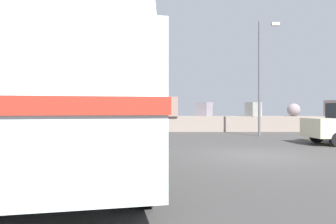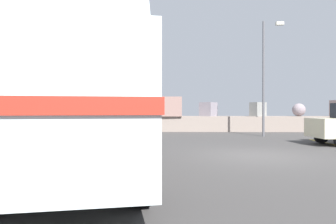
# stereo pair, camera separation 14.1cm
# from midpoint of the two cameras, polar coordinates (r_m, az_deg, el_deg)

# --- Properties ---
(ground) EXTENTS (32.00, 26.00, 0.02)m
(ground) POSITION_cam_midpoint_polar(r_m,az_deg,el_deg) (10.87, 15.93, -7.89)
(ground) COLOR #403E3D
(breakwater) EXTENTS (31.36, 2.18, 2.48)m
(breakwater) POSITION_cam_midpoint_polar(r_m,az_deg,el_deg) (22.33, 7.41, -1.75)
(breakwater) COLOR gray
(breakwater) RESTS_ON ground
(vintage_coach) EXTENTS (4.10, 8.89, 3.70)m
(vintage_coach) POSITION_cam_midpoint_polar(r_m,az_deg,el_deg) (7.57, -15.88, 3.97)
(vintage_coach) COLOR black
(vintage_coach) RESTS_ON ground
(lamp_post) EXTENTS (1.26, 0.32, 6.72)m
(lamp_post) POSITION_cam_midpoint_polar(r_m,az_deg,el_deg) (18.79, 17.00, 7.13)
(lamp_post) COLOR #5B5B60
(lamp_post) RESTS_ON ground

